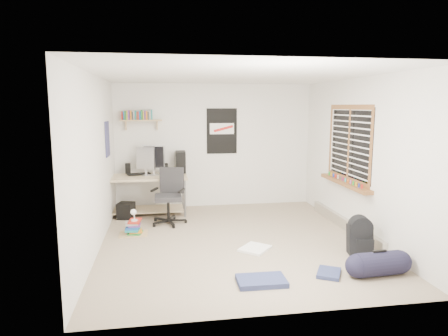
{
  "coord_description": "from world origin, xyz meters",
  "views": [
    {
      "loc": [
        -1.08,
        -5.82,
        2.06
      ],
      "look_at": [
        -0.1,
        0.37,
        1.08
      ],
      "focal_mm": 32.0,
      "sensor_mm": 36.0,
      "label": 1
    }
  ],
  "objects": [
    {
      "name": "duffel_bag",
      "position": [
        1.52,
        -1.54,
        0.14
      ],
      "size": [
        0.32,
        0.32,
        0.58
      ],
      "primitive_type": "cylinder",
      "rotation": [
        0.0,
        0.0,
        0.07
      ],
      "color": "black",
      "rests_on": "floor"
    },
    {
      "name": "jeans_a",
      "position": [
        0.05,
        -1.53,
        0.03
      ],
      "size": [
        0.58,
        0.37,
        0.06
      ],
      "primitive_type": "cube",
      "rotation": [
        0.0,
        0.0,
        -0.02
      ],
      "color": "navy",
      "rests_on": "floor"
    },
    {
      "name": "window",
      "position": [
        1.95,
        0.3,
        1.45
      ],
      "size": [
        0.1,
        1.5,
        1.26
      ],
      "primitive_type": "cube",
      "color": "brown",
      "rests_on": "right_wall"
    },
    {
      "name": "floor",
      "position": [
        0.0,
        0.0,
        -0.01
      ],
      "size": [
        4.0,
        4.5,
        0.01
      ],
      "primitive_type": "cube",
      "color": "gray",
      "rests_on": "ground"
    },
    {
      "name": "office_chair",
      "position": [
        -0.98,
        1.07,
        0.49
      ],
      "size": [
        0.83,
        0.83,
        0.98
      ],
      "primitive_type": "cube",
      "rotation": [
        0.0,
        0.0,
        -0.36
      ],
      "color": "#252528",
      "rests_on": "floor"
    },
    {
      "name": "poster_left_wall",
      "position": [
        -1.99,
        1.2,
        1.5
      ],
      "size": [
        0.02,
        0.42,
        0.6
      ],
      "primitive_type": "cube",
      "color": "navy",
      "rests_on": "left_wall"
    },
    {
      "name": "book_stack",
      "position": [
        -1.56,
        0.55,
        0.15
      ],
      "size": [
        0.5,
        0.42,
        0.32
      ],
      "primitive_type": "cube",
      "rotation": [
        0.0,
        0.0,
        -0.09
      ],
      "color": "olive",
      "rests_on": "floor"
    },
    {
      "name": "jeans_b",
      "position": [
        0.92,
        -1.43,
        0.03
      ],
      "size": [
        0.41,
        0.44,
        0.04
      ],
      "primitive_type": "cube",
      "rotation": [
        0.0,
        0.0,
        1.06
      ],
      "color": "navy",
      "rests_on": "floor"
    },
    {
      "name": "desk_lamp",
      "position": [
        -1.54,
        0.53,
        0.38
      ],
      "size": [
        0.13,
        0.19,
        0.18
      ],
      "primitive_type": "cube",
      "rotation": [
        0.0,
        0.0,
        -0.16
      ],
      "color": "silver",
      "rests_on": "book_stack"
    },
    {
      "name": "speaker_left",
      "position": [
        -1.73,
        2.0,
        0.86
      ],
      "size": [
        0.1,
        0.1,
        0.2
      ],
      "primitive_type": "cube",
      "rotation": [
        0.0,
        0.0,
        0.02
      ],
      "color": "black",
      "rests_on": "desk"
    },
    {
      "name": "poster_back_wall",
      "position": [
        0.15,
        2.23,
        1.55
      ],
      "size": [
        0.62,
        0.03,
        0.92
      ],
      "primitive_type": "cube",
      "color": "black",
      "rests_on": "back_wall"
    },
    {
      "name": "subwoofer",
      "position": [
        -1.75,
        1.52,
        0.14
      ],
      "size": [
        0.34,
        0.34,
        0.31
      ],
      "primitive_type": "cube",
      "rotation": [
        0.0,
        0.0,
        -0.27
      ],
      "color": "black",
      "rests_on": "floor"
    },
    {
      "name": "baseboard_heater",
      "position": [
        1.96,
        0.3,
        0.09
      ],
      "size": [
        0.08,
        2.5,
        0.18
      ],
      "primitive_type": "cube",
      "color": "#B7B2A8",
      "rests_on": "floor"
    },
    {
      "name": "back_wall",
      "position": [
        0.0,
        2.25,
        1.25
      ],
      "size": [
        4.0,
        0.01,
        2.5
      ],
      "primitive_type": "cube",
      "color": "silver",
      "rests_on": "ground"
    },
    {
      "name": "left_wall",
      "position": [
        -2.0,
        0.0,
        1.25
      ],
      "size": [
        0.01,
        4.5,
        2.5
      ],
      "primitive_type": "cube",
      "color": "silver",
      "rests_on": "ground"
    },
    {
      "name": "desk",
      "position": [
        -1.45,
        1.74,
        0.36
      ],
      "size": [
        1.81,
        1.16,
        0.77
      ],
      "primitive_type": "cube",
      "rotation": [
        0.0,
        0.0,
        -0.27
      ],
      "color": "tan",
      "rests_on": "floor"
    },
    {
      "name": "ceiling",
      "position": [
        0.0,
        0.0,
        2.5
      ],
      "size": [
        4.0,
        4.5,
        0.01
      ],
      "primitive_type": "cube",
      "color": "white",
      "rests_on": "ground"
    },
    {
      "name": "tshirt",
      "position": [
        0.22,
        -0.45,
        0.02
      ],
      "size": [
        0.54,
        0.55,
        0.04
      ],
      "primitive_type": "cube",
      "rotation": [
        0.0,
        0.0,
        0.86
      ],
      "color": "white",
      "rests_on": "floor"
    },
    {
      "name": "wall_shelf",
      "position": [
        -1.45,
        2.14,
        1.78
      ],
      "size": [
        0.8,
        0.22,
        0.24
      ],
      "primitive_type": "cube",
      "color": "tan",
      "rests_on": "back_wall"
    },
    {
      "name": "keyboard",
      "position": [
        -1.51,
        1.85,
        0.78
      ],
      "size": [
        0.45,
        0.29,
        0.02
      ],
      "primitive_type": "cube",
      "rotation": [
        0.0,
        0.0,
        0.36
      ],
      "color": "black",
      "rests_on": "desk"
    },
    {
      "name": "monitor_left",
      "position": [
        -1.38,
        1.82,
        0.98
      ],
      "size": [
        0.38,
        0.27,
        0.42
      ],
      "primitive_type": "cube",
      "rotation": [
        0.0,
        0.0,
        -0.49
      ],
      "color": "#A5A5AA",
      "rests_on": "desk"
    },
    {
      "name": "right_wall",
      "position": [
        2.0,
        0.0,
        1.25
      ],
      "size": [
        0.01,
        4.5,
        2.5
      ],
      "primitive_type": "cube",
      "color": "silver",
      "rests_on": "ground"
    },
    {
      "name": "pc_tower",
      "position": [
        -0.71,
        2.0,
        0.97
      ],
      "size": [
        0.19,
        0.39,
        0.41
      ],
      "primitive_type": "cube",
      "rotation": [
        0.0,
        0.0,
        -0.02
      ],
      "color": "black",
      "rests_on": "desk"
    },
    {
      "name": "backpack",
      "position": [
        1.65,
        -0.8,
        0.2
      ],
      "size": [
        0.37,
        0.32,
        0.43
      ],
      "primitive_type": "cube",
      "rotation": [
        0.0,
        0.0,
        -0.19
      ],
      "color": "black",
      "rests_on": "floor"
    },
    {
      "name": "speaker_right",
      "position": [
        -1.01,
        1.91,
        0.86
      ],
      "size": [
        0.12,
        0.12,
        0.19
      ],
      "primitive_type": "cube",
      "rotation": [
        0.0,
        0.0,
        0.23
      ],
      "color": "black",
      "rests_on": "desk"
    },
    {
      "name": "monitor_right",
      "position": [
        -1.23,
        1.81,
        1.0
      ],
      "size": [
        0.43,
        0.19,
        0.46
      ],
      "primitive_type": "cube",
      "rotation": [
        0.0,
        0.0,
        -0.21
      ],
      "color": "#A09FA4",
      "rests_on": "desk"
    }
  ]
}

